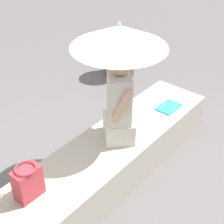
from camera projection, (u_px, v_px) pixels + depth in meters
The scene contains 7 objects.
ground_plane at pixel (105, 181), 3.60m from camera, with size 14.00×14.00×0.00m, color #605B5E.
stone_bench at pixel (105, 164), 3.47m from camera, with size 2.89×0.64×0.45m, color #A8A093.
person_seated at pixel (119, 104), 3.26m from camera, with size 0.47×0.48×0.90m.
parasol at pixel (119, 36), 2.94m from camera, with size 0.86×0.86×1.16m.
handbag_black at pixel (28, 182), 2.76m from camera, with size 0.23×0.17×0.31m.
magazine at pixel (169, 107), 3.91m from camera, with size 0.28×0.20×0.01m, color #339ED1.
planter_near at pixel (119, 51), 5.31m from camera, with size 0.48×0.48×0.80m.
Camera 1 is at (-1.94, -1.70, 2.61)m, focal length 55.91 mm.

